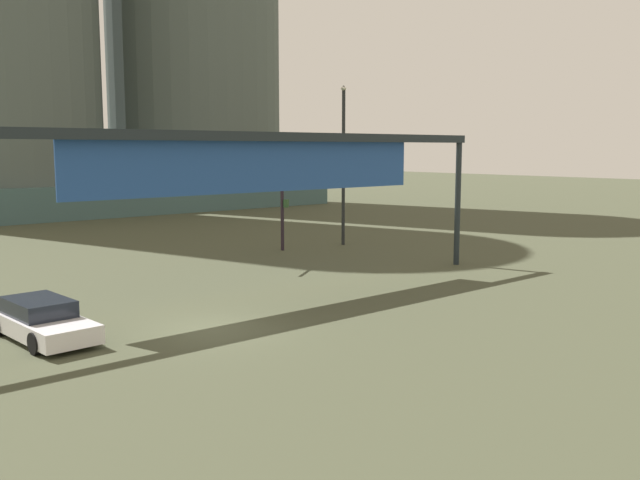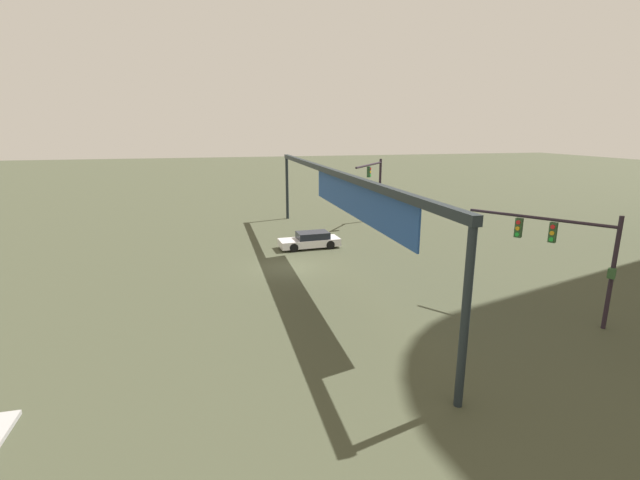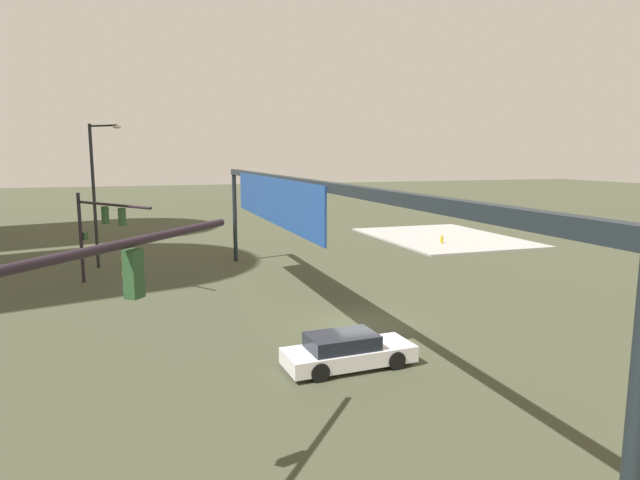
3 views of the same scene
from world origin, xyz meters
The scene contains 5 objects.
ground_plane centered at (0.00, 0.00, 0.00)m, with size 236.02×236.02×0.00m, color #3E422E.
traffic_signal_near_corner centered at (10.85, 11.02, 3.60)m, with size 5.72×3.93×5.18m.
traffic_signal_opposite_side centered at (-11.85, 10.32, 4.15)m, with size 5.48×4.46×5.97m.
overhead_sign_gantry centered at (1.53, 2.74, 5.41)m, with size 32.30×0.43×6.35m.
sedan_car_approaching centered at (-4.44, 2.37, 0.57)m, with size 2.00×4.62×1.21m.
Camera 2 is at (27.13, -4.79, 8.77)m, focal length 24.78 mm.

